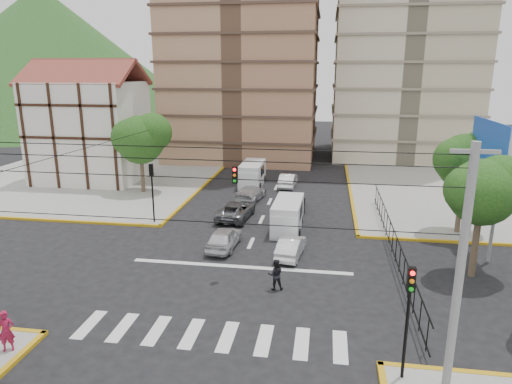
% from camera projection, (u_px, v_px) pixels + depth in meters
% --- Properties ---
extents(ground, '(160.00, 160.00, 0.00)m').
position_uv_depth(ground, '(236.00, 276.00, 25.53)').
color(ground, black).
rests_on(ground, ground).
extents(sidewalk_nw, '(26.00, 26.00, 0.15)m').
position_uv_depth(sidewalk_nw, '(86.00, 179.00, 47.56)').
color(sidewalk_nw, gray).
rests_on(sidewalk_nw, ground).
extents(sidewalk_ne, '(26.00, 26.00, 0.15)m').
position_uv_depth(sidewalk_ne, '(494.00, 195.00, 41.63)').
color(sidewalk_ne, gray).
rests_on(sidewalk_ne, ground).
extents(crosswalk_stripes, '(12.00, 2.40, 0.01)m').
position_uv_depth(crosswalk_stripes, '(210.00, 335.00, 19.81)').
color(crosswalk_stripes, silver).
rests_on(crosswalk_stripes, ground).
extents(stop_line, '(13.00, 0.40, 0.01)m').
position_uv_depth(stop_line, '(240.00, 267.00, 26.68)').
color(stop_line, silver).
rests_on(stop_line, ground).
extents(tudor_building, '(10.80, 8.05, 12.23)m').
position_uv_depth(tudor_building, '(90.00, 130.00, 46.07)').
color(tudor_building, silver).
rests_on(tudor_building, ground).
extents(distant_hill, '(70.00, 70.00, 28.00)m').
position_uv_depth(distant_hill, '(46.00, 56.00, 96.83)').
color(distant_hill, '#244F1A').
rests_on(distant_hill, ground).
extents(park_fence, '(0.10, 22.50, 1.66)m').
position_uv_depth(park_fence, '(391.00, 254.00, 28.49)').
color(park_fence, black).
rests_on(park_fence, ground).
extents(billboard, '(0.36, 6.20, 8.10)m').
position_uv_depth(billboard, '(489.00, 158.00, 27.56)').
color(billboard, slate).
rests_on(billboard, ground).
extents(tree_park_a, '(4.41, 3.60, 6.83)m').
position_uv_depth(tree_park_a, '(484.00, 189.00, 24.21)').
color(tree_park_a, '#473828').
rests_on(tree_park_a, ground).
extents(tree_park_c, '(4.65, 3.80, 7.25)m').
position_uv_depth(tree_park_c, '(467.00, 159.00, 30.66)').
color(tree_park_c, '#473828').
rests_on(tree_park_c, ground).
extents(tree_tudor, '(5.39, 4.40, 7.43)m').
position_uv_depth(tree_tudor, '(141.00, 137.00, 41.22)').
color(tree_tudor, '#473828').
rests_on(tree_tudor, ground).
extents(traffic_light_se, '(0.28, 0.22, 4.40)m').
position_uv_depth(traffic_light_se, '(409.00, 305.00, 16.13)').
color(traffic_light_se, black).
rests_on(traffic_light_se, ground).
extents(traffic_light_nw, '(0.28, 0.22, 4.40)m').
position_uv_depth(traffic_light_nw, '(152.00, 183.00, 33.32)').
color(traffic_light_nw, black).
rests_on(traffic_light_nw, ground).
extents(traffic_light_hanging, '(18.00, 9.12, 0.92)m').
position_uv_depth(traffic_light_hanging, '(227.00, 182.00, 22.06)').
color(traffic_light_hanging, black).
rests_on(traffic_light_hanging, ground).
extents(utility_pole_se, '(1.40, 0.28, 9.00)m').
position_uv_depth(utility_pole_se, '(459.00, 279.00, 14.37)').
color(utility_pole_se, slate).
rests_on(utility_pole_se, ground).
extents(van_right_lane, '(2.05, 4.87, 2.18)m').
position_uv_depth(van_right_lane, '(287.00, 217.00, 32.34)').
color(van_right_lane, silver).
rests_on(van_right_lane, ground).
extents(van_left_lane, '(2.16, 5.13, 2.31)m').
position_uv_depth(van_left_lane, '(252.00, 175.00, 44.81)').
color(van_left_lane, silver).
rests_on(van_left_lane, ground).
extents(car_silver_front_left, '(1.90, 4.17, 1.39)m').
position_uv_depth(car_silver_front_left, '(224.00, 238.00, 29.33)').
color(car_silver_front_left, silver).
rests_on(car_silver_front_left, ground).
extents(car_white_front_right, '(1.76, 3.88, 1.23)m').
position_uv_depth(car_white_front_right, '(291.00, 247.00, 28.06)').
color(car_white_front_right, white).
rests_on(car_white_front_right, ground).
extents(car_grey_mid_left, '(2.65, 5.00, 1.34)m').
position_uv_depth(car_grey_mid_left, '(236.00, 210.00, 35.14)').
color(car_grey_mid_left, slate).
rests_on(car_grey_mid_left, ground).
extents(car_silver_rear_left, '(2.54, 4.79, 1.32)m').
position_uv_depth(car_silver_rear_left, '(251.00, 193.00, 40.05)').
color(car_silver_rear_left, '#B4B4B9').
rests_on(car_silver_rear_left, ground).
extents(car_darkgrey_mid_right, '(1.59, 3.66, 1.23)m').
position_uv_depth(car_darkgrey_mid_right, '(296.00, 202.00, 37.51)').
color(car_darkgrey_mid_right, '#28282B').
rests_on(car_darkgrey_mid_right, ground).
extents(car_white_rear_right, '(1.64, 4.22, 1.37)m').
position_uv_depth(car_white_rear_right, '(288.00, 180.00, 44.59)').
color(car_white_rear_right, white).
rests_on(car_white_rear_right, ground).
extents(pedestrian_sw_corner, '(0.74, 0.63, 1.74)m').
position_uv_depth(pedestrian_sw_corner, '(6.00, 331.00, 18.28)').
color(pedestrian_sw_corner, maroon).
rests_on(pedestrian_sw_corner, sidewalk_sw).
extents(pedestrian_crosswalk, '(0.94, 0.80, 1.68)m').
position_uv_depth(pedestrian_crosswalk, '(275.00, 275.00, 23.72)').
color(pedestrian_crosswalk, black).
rests_on(pedestrian_crosswalk, ground).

